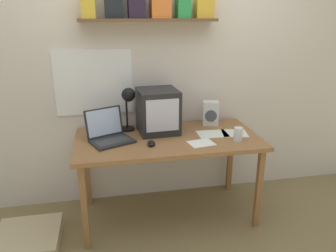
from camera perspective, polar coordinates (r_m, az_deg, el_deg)
name	(u,v)px	position (r m, az deg, el deg)	size (l,w,h in m)	color
ground_plane	(168,214)	(3.07, 0.00, -15.04)	(12.00, 12.00, 0.00)	olive
back_wall	(158,61)	(2.99, -1.73, 11.20)	(5.60, 0.24, 2.60)	silver
corner_desk	(168,144)	(2.75, 0.00, -3.23)	(1.52, 0.76, 0.74)	#936238
crt_monitor	(158,111)	(2.81, -1.77, 2.63)	(0.35, 0.36, 0.37)	#232326
laptop	(109,133)	(2.69, -10.30, -1.18)	(0.40, 0.39, 0.25)	#232326
desk_lamp	(128,100)	(2.79, -6.94, 4.48)	(0.14, 0.19, 0.39)	black
juice_glass	(238,135)	(2.69, 12.09, -1.54)	(0.07, 0.07, 0.11)	white
space_heater	(211,113)	(3.04, 7.44, 2.25)	(0.17, 0.14, 0.22)	silver
computer_mouse	(151,143)	(2.57, -2.93, -3.02)	(0.07, 0.11, 0.03)	black
open_notebook	(212,134)	(2.83, 7.75, -1.34)	(0.26, 0.20, 0.00)	silver
printed_handout	(201,143)	(2.62, 5.83, -2.99)	(0.22, 0.18, 0.00)	white
loose_paper_near_monitor	(235,133)	(2.87, 11.52, -1.24)	(0.25, 0.23, 0.00)	silver
floor_cushion	(28,239)	(2.92, -23.21, -17.59)	(0.49, 0.49, 0.10)	#C6B085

